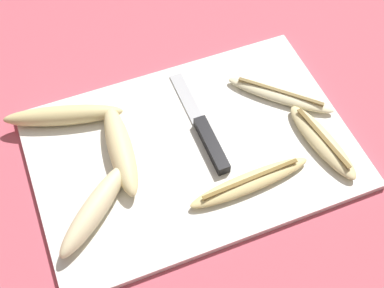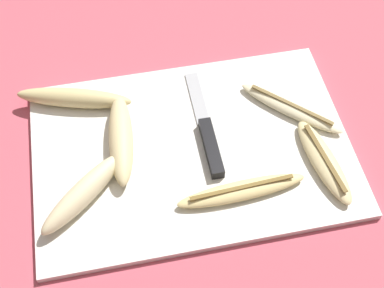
% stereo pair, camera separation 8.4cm
% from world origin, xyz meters
% --- Properties ---
extents(ground_plane, '(4.00, 4.00, 0.00)m').
position_xyz_m(ground_plane, '(0.00, 0.00, 0.00)').
color(ground_plane, '#C65160').
extents(cutting_board, '(0.50, 0.34, 0.01)m').
position_xyz_m(cutting_board, '(0.00, 0.00, 0.01)').
color(cutting_board, white).
rests_on(cutting_board, ground_plane).
extents(knife, '(0.02, 0.22, 0.02)m').
position_xyz_m(knife, '(0.03, 0.01, 0.02)').
color(knife, black).
rests_on(knife, cutting_board).
extents(banana_golden_short, '(0.20, 0.04, 0.02)m').
position_xyz_m(banana_golden_short, '(0.06, -0.10, 0.02)').
color(banana_golden_short, '#EDD689').
rests_on(banana_golden_short, cutting_board).
extents(banana_cream_curved, '(0.15, 0.14, 0.04)m').
position_xyz_m(banana_cream_curved, '(-0.17, -0.06, 0.03)').
color(banana_cream_curved, beige).
rests_on(banana_cream_curved, cutting_board).
extents(banana_pale_long, '(0.16, 0.15, 0.02)m').
position_xyz_m(banana_pale_long, '(0.18, 0.04, 0.02)').
color(banana_pale_long, beige).
rests_on(banana_pale_long, cutting_board).
extents(banana_spotted_left, '(0.20, 0.09, 0.03)m').
position_xyz_m(banana_spotted_left, '(-0.18, 0.13, 0.03)').
color(banana_spotted_left, '#DBC684').
rests_on(banana_spotted_left, cutting_board).
extents(banana_ripe_center, '(0.05, 0.17, 0.04)m').
position_xyz_m(banana_ripe_center, '(-0.11, 0.03, 0.03)').
color(banana_ripe_center, beige).
rests_on(banana_ripe_center, cutting_board).
extents(banana_mellow_near, '(0.06, 0.17, 0.02)m').
position_xyz_m(banana_mellow_near, '(0.19, -0.07, 0.02)').
color(banana_mellow_near, beige).
rests_on(banana_mellow_near, cutting_board).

